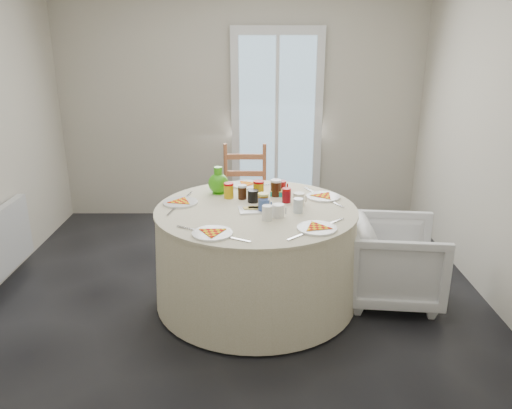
{
  "coord_description": "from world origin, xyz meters",
  "views": [
    {
      "loc": [
        0.16,
        -3.57,
        2.01
      ],
      "look_at": [
        0.17,
        -0.03,
        0.8
      ],
      "focal_mm": 35.0,
      "sensor_mm": 36.0,
      "label": 1
    }
  ],
  "objects_px": {
    "table": "(256,256)",
    "armchair": "(395,254)",
    "wooden_chair": "(245,201)",
    "green_pitcher": "(218,182)"
  },
  "relations": [
    {
      "from": "table",
      "to": "armchair",
      "type": "distance_m",
      "value": 1.08
    },
    {
      "from": "table",
      "to": "green_pitcher",
      "type": "xyz_separation_m",
      "value": [
        -0.31,
        0.37,
        0.49
      ]
    },
    {
      "from": "wooden_chair",
      "to": "green_pitcher",
      "type": "relative_size",
      "value": 4.63
    },
    {
      "from": "green_pitcher",
      "to": "armchair",
      "type": "bearing_deg",
      "value": 0.97
    },
    {
      "from": "table",
      "to": "armchair",
      "type": "height_order",
      "value": "table"
    },
    {
      "from": "wooden_chair",
      "to": "green_pitcher",
      "type": "xyz_separation_m",
      "value": [
        -0.2,
        -0.7,
        0.4
      ]
    },
    {
      "from": "table",
      "to": "wooden_chair",
      "type": "bearing_deg",
      "value": 95.81
    },
    {
      "from": "table",
      "to": "green_pitcher",
      "type": "distance_m",
      "value": 0.69
    },
    {
      "from": "armchair",
      "to": "table",
      "type": "bearing_deg",
      "value": 96.48
    },
    {
      "from": "armchair",
      "to": "wooden_chair",
      "type": "bearing_deg",
      "value": 54.18
    }
  ]
}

